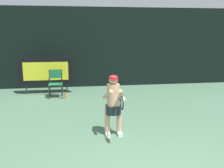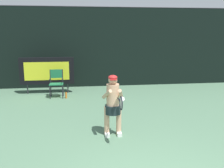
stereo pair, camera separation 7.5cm
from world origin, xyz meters
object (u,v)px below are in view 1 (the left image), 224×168
tennis_racket (122,103)px  tennis_player (113,103)px  umpire_chair (56,82)px  water_bottle (65,95)px  scoreboard (46,71)px

tennis_racket → tennis_player: bearing=113.0°
tennis_player → umpire_chair: bearing=112.4°
umpire_chair → tennis_racket: bearing=-69.6°
water_bottle → tennis_player: 4.07m
scoreboard → water_bottle: 1.48m
water_bottle → tennis_player: (1.30, -3.79, 0.71)m
scoreboard → umpire_chair: bearing=-59.2°
scoreboard → tennis_racket: bearing=-68.2°
scoreboard → tennis_racket: size_ratio=3.65×
scoreboard → umpire_chair: (0.42, -0.70, -0.33)m
tennis_racket → umpire_chair: bearing=126.3°
umpire_chair → water_bottle: 0.67m
tennis_player → scoreboard: bearing=113.7°
water_bottle → tennis_racket: bearing=-72.8°
umpire_chair → tennis_player: tennis_player is taller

